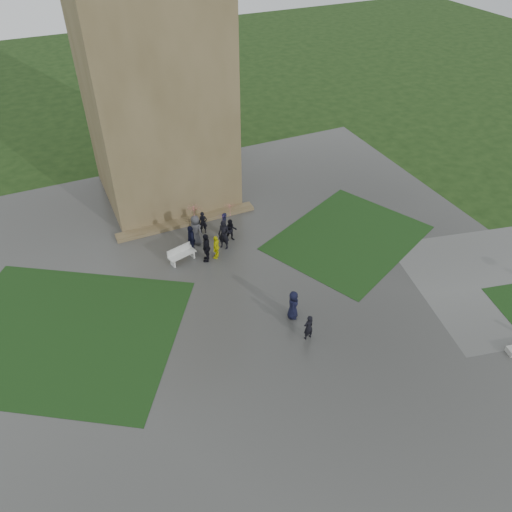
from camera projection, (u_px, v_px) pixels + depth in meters
name	position (u px, v px, depth m)	size (l,w,h in m)	color
ground	(255.00, 336.00, 24.24)	(120.00, 120.00, 0.00)	black
plaza	(239.00, 310.00, 25.66)	(34.00, 34.00, 0.02)	#363634
lawn_inset_left	(63.00, 334.00, 24.34)	(11.00, 9.00, 0.01)	black
lawn_inset_right	(348.00, 238.00, 30.54)	(9.00, 7.00, 0.01)	black
tower	(151.00, 59.00, 29.35)	(8.00, 8.00, 18.00)	brown
tower_plinth	(187.00, 221.00, 31.72)	(9.00, 0.80, 0.22)	brown
bench	(182.00, 254.00, 28.49)	(1.72, 0.93, 0.95)	silver
visitor_cluster	(207.00, 230.00, 28.96)	(3.41, 3.58, 2.62)	black
pedestrian_mid	(293.00, 305.00, 24.75)	(0.80, 0.55, 1.64)	black
pedestrian_near	(308.00, 327.00, 23.69)	(0.53, 0.35, 1.46)	black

